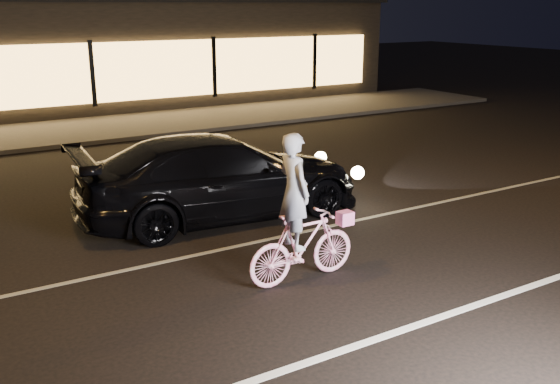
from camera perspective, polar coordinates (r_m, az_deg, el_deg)
ground at (r=9.38m, az=8.41°, el=-7.40°), size 90.00×90.00×0.00m
lane_stripe_near at (r=8.40m, az=15.01°, el=-10.80°), size 60.00×0.12×0.01m
lane_stripe_far at (r=10.86m, az=1.72°, el=-3.75°), size 60.00×0.10×0.01m
sidewalk at (r=20.65m, az=-15.12°, el=5.71°), size 30.00×4.00×0.12m
storefront at (r=26.15m, az=-19.29°, el=12.19°), size 25.40×8.42×4.20m
cyclist at (r=8.77m, az=1.87°, el=-3.49°), size 1.73×0.59×2.17m
sedan at (r=11.54m, az=-5.44°, el=1.41°), size 5.45×2.55×1.54m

